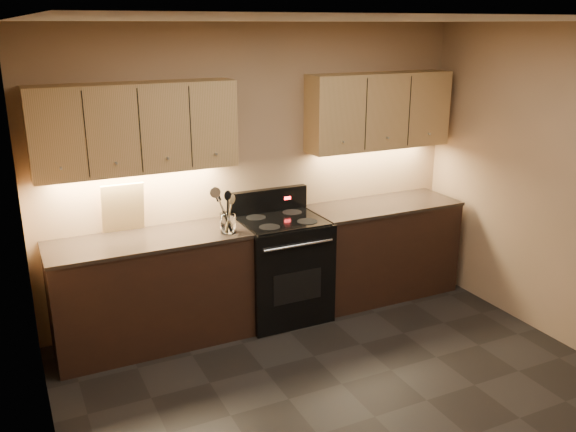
% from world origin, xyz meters
% --- Properties ---
extents(floor, '(4.00, 4.00, 0.00)m').
position_xyz_m(floor, '(0.00, 0.00, 0.00)').
color(floor, black).
rests_on(floor, ground).
extents(ceiling, '(4.00, 4.00, 0.00)m').
position_xyz_m(ceiling, '(0.00, 0.00, 2.60)').
color(ceiling, silver).
rests_on(ceiling, wall_back).
extents(wall_back, '(4.00, 0.04, 2.60)m').
position_xyz_m(wall_back, '(0.00, 2.00, 1.30)').
color(wall_back, tan).
rests_on(wall_back, ground).
extents(wall_left, '(0.04, 4.00, 2.60)m').
position_xyz_m(wall_left, '(-2.00, 0.00, 1.30)').
color(wall_left, tan).
rests_on(wall_left, ground).
extents(counter_left, '(1.62, 0.62, 0.93)m').
position_xyz_m(counter_left, '(-1.10, 1.70, 0.47)').
color(counter_left, black).
rests_on(counter_left, ground).
extents(counter_right, '(1.46, 0.62, 0.93)m').
position_xyz_m(counter_right, '(1.18, 1.70, 0.47)').
color(counter_right, black).
rests_on(counter_right, ground).
extents(stove, '(0.76, 0.68, 1.14)m').
position_xyz_m(stove, '(0.08, 1.68, 0.48)').
color(stove, black).
rests_on(stove, ground).
extents(upper_cab_left, '(1.60, 0.30, 0.70)m').
position_xyz_m(upper_cab_left, '(-1.10, 1.85, 1.80)').
color(upper_cab_left, tan).
rests_on(upper_cab_left, wall_back).
extents(upper_cab_right, '(1.44, 0.30, 0.70)m').
position_xyz_m(upper_cab_right, '(1.18, 1.85, 1.80)').
color(upper_cab_right, tan).
rests_on(upper_cab_right, wall_back).
extents(outlet_plate, '(0.08, 0.01, 0.12)m').
position_xyz_m(outlet_plate, '(-1.30, 1.99, 1.12)').
color(outlet_plate, '#B2B5BA').
rests_on(outlet_plate, wall_back).
extents(utensil_crock, '(0.16, 0.16, 0.16)m').
position_xyz_m(utensil_crock, '(-0.46, 1.56, 1.01)').
color(utensil_crock, white).
rests_on(utensil_crock, counter_left).
extents(cutting_board, '(0.35, 0.13, 0.43)m').
position_xyz_m(cutting_board, '(-1.23, 1.94, 1.14)').
color(cutting_board, tan).
rests_on(cutting_board, counter_left).
extents(wooden_spoon, '(0.16, 0.11, 0.30)m').
position_xyz_m(wooden_spoon, '(-0.49, 1.54, 1.10)').
color(wooden_spoon, tan).
rests_on(wooden_spoon, utensil_crock).
extents(black_spoon, '(0.06, 0.11, 0.35)m').
position_xyz_m(black_spoon, '(-0.46, 1.58, 1.12)').
color(black_spoon, black).
rests_on(black_spoon, utensil_crock).
extents(black_turner, '(0.18, 0.17, 0.35)m').
position_xyz_m(black_turner, '(-0.45, 1.54, 1.11)').
color(black_turner, black).
rests_on(black_turner, utensil_crock).
extents(steel_spatula, '(0.23, 0.17, 0.38)m').
position_xyz_m(steel_spatula, '(-0.43, 1.56, 1.13)').
color(steel_spatula, silver).
rests_on(steel_spatula, utensil_crock).
extents(steel_skimmer, '(0.23, 0.14, 0.39)m').
position_xyz_m(steel_skimmer, '(-0.42, 1.54, 1.14)').
color(steel_skimmer, silver).
rests_on(steel_skimmer, utensil_crock).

